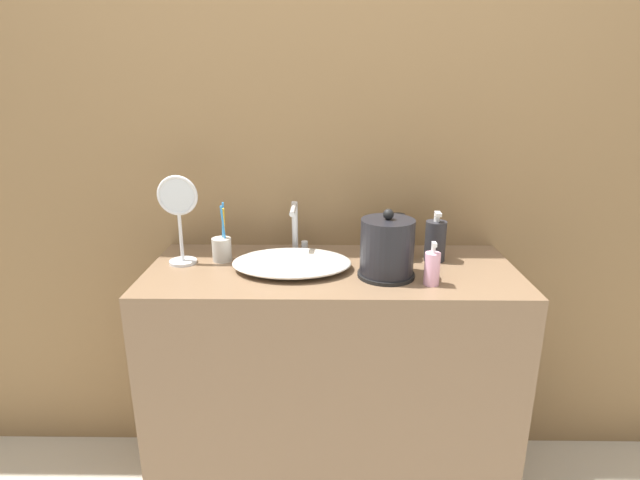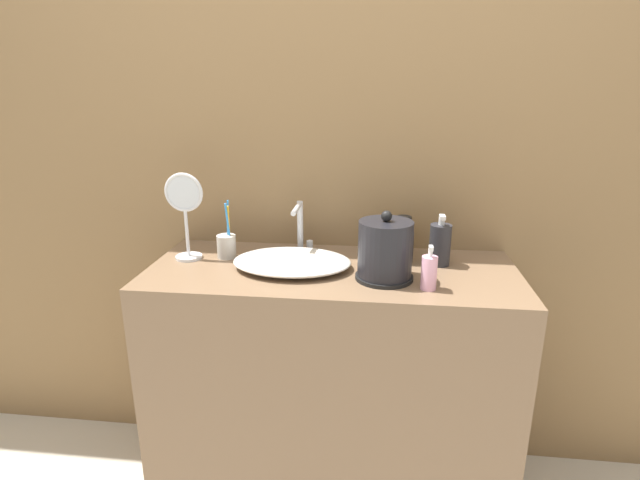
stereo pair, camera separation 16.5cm
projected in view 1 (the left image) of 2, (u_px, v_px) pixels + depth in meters
wall_back at (332, 138)px, 1.82m from camera, size 6.00×0.04×2.60m
vanity_counter at (331, 384)px, 1.81m from camera, size 1.24×0.51×0.90m
sink_basin at (292, 263)px, 1.66m from camera, size 0.40×0.29×0.05m
faucet at (296, 225)px, 1.79m from camera, size 0.06×0.16×0.19m
electric_kettle at (387, 250)px, 1.58m from camera, size 0.18×0.18×0.22m
toothbrush_cup at (222, 248)px, 1.74m from camera, size 0.07×0.07×0.21m
lotion_bottle at (432, 268)px, 1.53m from camera, size 0.05×0.05×0.14m
shampoo_bottle at (435, 240)px, 1.73m from camera, size 0.07×0.07×0.18m
mouthwash_bottle at (397, 234)px, 1.83m from camera, size 0.07×0.07×0.14m
hand_cream_bottle at (399, 244)px, 1.75m from camera, size 0.07×0.07×0.14m
vanity_mirror at (179, 213)px, 1.67m from camera, size 0.14×0.09×0.31m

